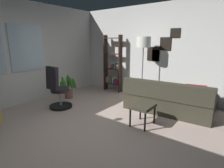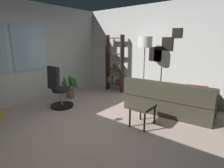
{
  "view_description": "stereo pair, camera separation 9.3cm",
  "coord_description": "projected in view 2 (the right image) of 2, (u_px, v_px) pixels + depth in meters",
  "views": [
    {
      "loc": [
        -2.33,
        -2.09,
        1.65
      ],
      "look_at": [
        0.45,
        0.01,
        0.8
      ],
      "focal_mm": 28.52,
      "sensor_mm": 36.0,
      "label": 1
    },
    {
      "loc": [
        -2.27,
        -2.16,
        1.65
      ],
      "look_at": [
        0.45,
        0.01,
        0.8
      ],
      "focal_mm": 28.52,
      "sensor_mm": 36.0,
      "label": 2
    }
  ],
  "objects": [
    {
      "name": "bookshelf",
      "position": [
        115.0,
        68.0,
        5.87
      ],
      "size": [
        0.18,
        0.64,
        1.84
      ],
      "color": "black",
      "rests_on": "ground_plane"
    },
    {
      "name": "wall_right_with_frames",
      "position": [
        159.0,
        52.0,
        5.08
      ],
      "size": [
        0.12,
        5.19,
        2.66
      ],
      "color": "silver",
      "rests_on": "ground_plane"
    },
    {
      "name": "floor_lamp",
      "position": [
        145.0,
        46.0,
        4.77
      ],
      "size": [
        0.39,
        0.39,
        1.76
      ],
      "color": "slate",
      "rests_on": "ground_plane"
    },
    {
      "name": "office_chair",
      "position": [
        59.0,
        92.0,
        4.43
      ],
      "size": [
        0.56,
        0.56,
        1.07
      ],
      "color": "black",
      "rests_on": "ground_plane"
    },
    {
      "name": "couch",
      "position": [
        176.0,
        100.0,
        4.26
      ],
      "size": [
        1.78,
        2.02,
        0.77
      ],
      "color": "#353327",
      "rests_on": "ground_plane"
    },
    {
      "name": "potted_plant",
      "position": [
        70.0,
        87.0,
        5.28
      ],
      "size": [
        0.47,
        0.39,
        0.67
      ],
      "color": "brown",
      "rests_on": "ground_plane"
    },
    {
      "name": "footstool",
      "position": [
        143.0,
        108.0,
        3.49
      ],
      "size": [
        0.48,
        0.38,
        0.43
      ],
      "color": "#353327",
      "rests_on": "ground_plane"
    },
    {
      "name": "wall_back_with_windows",
      "position": [
        24.0,
        53.0,
        4.7
      ],
      "size": [
        5.1,
        0.12,
        2.66
      ],
      "color": "silver",
      "rests_on": "ground_plane"
    },
    {
      "name": "ground_plane",
      "position": [
        98.0,
        131.0,
        3.44
      ],
      "size": [
        5.1,
        5.19,
        0.1
      ],
      "primitive_type": "cube",
      "color": "#BFA69A"
    }
  ]
}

